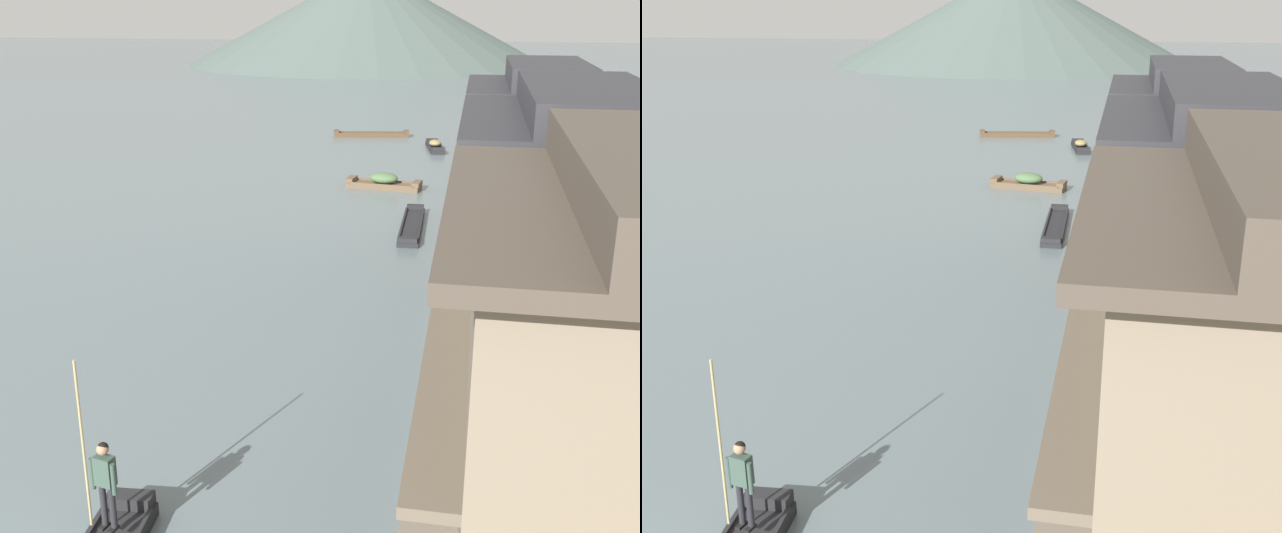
{
  "view_description": "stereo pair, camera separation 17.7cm",
  "coord_description": "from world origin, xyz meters",
  "views": [
    {
      "loc": [
        6.96,
        -7.01,
        8.72
      ],
      "look_at": [
        2.69,
        14.54,
        1.37
      ],
      "focal_mm": 44.03,
      "sensor_mm": 36.0,
      "label": 1
    },
    {
      "loc": [
        7.13,
        -6.97,
        8.72
      ],
      "look_at": [
        2.69,
        14.54,
        1.37
      ],
      "focal_mm": 44.03,
      "sensor_mm": 36.0,
      "label": 2
    }
  ],
  "objects": [
    {
      "name": "boatman_person",
      "position": [
        1.39,
        3.05,
        1.49
      ],
      "size": [
        0.57,
        0.31,
        3.04
      ],
      "color": "black",
      "rests_on": "boat_foreground_poled"
    },
    {
      "name": "hill_far_west",
      "position": [
        -10.43,
        117.43,
        7.07
      ],
      "size": [
        54.63,
        54.63,
        14.14
      ],
      "primitive_type": "cone",
      "color": "#4C5B56",
      "rests_on": "ground"
    },
    {
      "name": "boat_moored_nearest",
      "position": [
        2.62,
        31.25,
        0.3
      ],
      "size": [
        3.82,
        1.6,
        0.8
      ],
      "color": "brown",
      "rests_on": "ground"
    },
    {
      "name": "boat_moored_third",
      "position": [
        4.63,
        24.06,
        0.12
      ],
      "size": [
        0.95,
        5.53,
        0.38
      ],
      "color": "#232326",
      "rests_on": "ground"
    },
    {
      "name": "hill_far_centre",
      "position": [
        -8.61,
        135.39,
        6.18
      ],
      "size": [
        39.0,
        39.0,
        12.37
      ],
      "primitive_type": "cone",
      "color": "slate",
      "rests_on": "ground"
    },
    {
      "name": "house_waterfront_tall",
      "position": [
        9.08,
        19.52,
        3.88
      ],
      "size": [
        5.19,
        6.52,
        6.14
      ],
      "color": "brown",
      "rests_on": "riverbank_right"
    },
    {
      "name": "boat_moored_second",
      "position": [
        -0.15,
        47.24,
        0.14
      ],
      "size": [
        5.26,
        1.65,
        0.43
      ],
      "color": "brown",
      "rests_on": "ground"
    },
    {
      "name": "boat_moored_far",
      "position": [
        4.49,
        42.89,
        0.22
      ],
      "size": [
        1.45,
        3.89,
        0.63
      ],
      "color": "#232326",
      "rests_on": "ground"
    },
    {
      "name": "house_waterfront_second",
      "position": [
        9.42,
        11.91,
        3.86
      ],
      "size": [
        5.88,
        7.91,
        6.14
      ],
      "color": "gray",
      "rests_on": "riverbank_right"
    }
  ]
}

